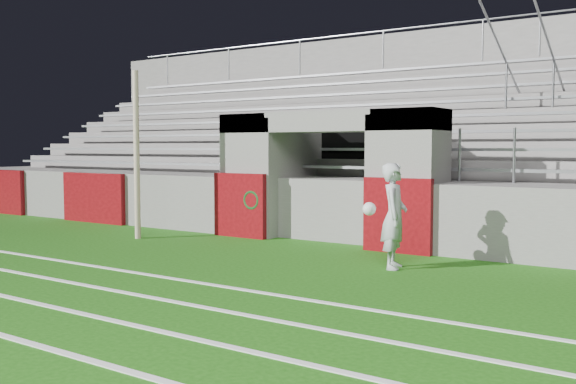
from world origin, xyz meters
The scene contains 5 objects.
ground centered at (0.00, 0.00, 0.00)m, with size 90.00×90.00×0.00m, color #19530D.
field_post centered at (-3.43, 1.58, 1.73)m, with size 0.12×0.12×3.46m, color #C9B095.
stadium_structure centered at (0.00, 7.97, 1.49)m, with size 26.00×8.48×5.42m.
goalkeeper_with_ball centered at (2.38, 1.53, 0.83)m, with size 0.75×0.70×1.65m.
hose_coil centered at (-1.46, 2.94, 0.72)m, with size 0.57×0.14×0.61m.
Camera 1 is at (6.59, -7.62, 1.90)m, focal length 40.00 mm.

